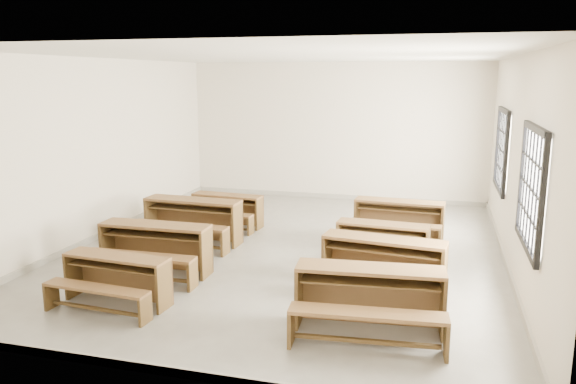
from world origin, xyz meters
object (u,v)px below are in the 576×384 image
(desk_set_1, at_px, (154,245))
(desk_set_5, at_px, (383,261))
(desk_set_0, at_px, (115,276))
(desk_set_7, at_px, (398,217))
(desk_set_2, at_px, (192,218))
(desk_set_6, at_px, (382,241))
(desk_set_4, at_px, (369,295))
(desk_set_3, at_px, (226,208))

(desk_set_1, relative_size, desk_set_5, 0.96)
(desk_set_5, bearing_deg, desk_set_0, -151.15)
(desk_set_5, height_order, desk_set_7, desk_set_5)
(desk_set_1, distance_m, desk_set_5, 3.34)
(desk_set_1, height_order, desk_set_7, desk_set_1)
(desk_set_1, distance_m, desk_set_2, 1.60)
(desk_set_5, height_order, desk_set_6, desk_set_5)
(desk_set_4, bearing_deg, desk_set_3, 125.07)
(desk_set_7, bearing_deg, desk_set_6, -91.94)
(desk_set_2, height_order, desk_set_6, desk_set_2)
(desk_set_2, xyz_separation_m, desk_set_6, (3.34, -0.26, -0.08))
(desk_set_3, relative_size, desk_set_4, 0.83)
(desk_set_5, bearing_deg, desk_set_7, 96.43)
(desk_set_6, height_order, desk_set_7, desk_set_7)
(desk_set_2, relative_size, desk_set_7, 1.08)
(desk_set_4, bearing_deg, desk_set_7, 84.59)
(desk_set_2, height_order, desk_set_5, desk_set_2)
(desk_set_4, bearing_deg, desk_set_5, 84.22)
(desk_set_7, bearing_deg, desk_set_5, -86.47)
(desk_set_2, distance_m, desk_set_6, 3.35)
(desk_set_1, bearing_deg, desk_set_0, -86.82)
(desk_set_2, distance_m, desk_set_4, 4.39)
(desk_set_0, height_order, desk_set_7, desk_set_7)
(desk_set_3, height_order, desk_set_6, desk_set_6)
(desk_set_1, height_order, desk_set_4, desk_set_4)
(desk_set_2, bearing_deg, desk_set_7, 20.49)
(desk_set_4, height_order, desk_set_6, desk_set_4)
(desk_set_1, distance_m, desk_set_4, 3.50)
(desk_set_1, xyz_separation_m, desk_set_4, (3.32, -1.11, 0.01))
(desk_set_1, relative_size, desk_set_6, 1.14)
(desk_set_0, height_order, desk_set_4, desk_set_4)
(desk_set_0, distance_m, desk_set_3, 3.95)
(desk_set_3, distance_m, desk_set_6, 3.47)
(desk_set_3, xyz_separation_m, desk_set_4, (3.27, -3.89, 0.08))
(desk_set_0, distance_m, desk_set_6, 4.01)
(desk_set_3, height_order, desk_set_4, desk_set_4)
(desk_set_5, distance_m, desk_set_6, 1.19)
(desk_set_1, xyz_separation_m, desk_set_5, (3.34, 0.16, -0.00))
(desk_set_0, bearing_deg, desk_set_5, 26.36)
(desk_set_0, distance_m, desk_set_1, 1.17)
(desk_set_2, height_order, desk_set_3, desk_set_2)
(desk_set_0, xyz_separation_m, desk_set_3, (-0.03, 3.95, -0.01))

